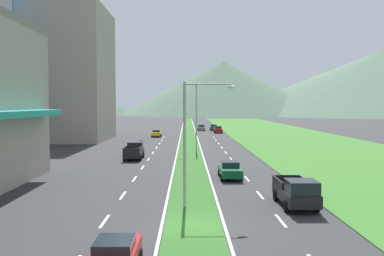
# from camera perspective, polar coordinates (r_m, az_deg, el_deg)

# --- Properties ---
(ground_plane) EXTENTS (600.00, 600.00, 0.00)m
(ground_plane) POSITION_cam_1_polar(r_m,az_deg,el_deg) (24.34, 0.15, -12.93)
(ground_plane) COLOR #2D2D30
(grass_median) EXTENTS (3.20, 240.00, 0.06)m
(grass_median) POSITION_cam_1_polar(r_m,az_deg,el_deg) (83.66, -0.42, -1.46)
(grass_median) COLOR #2D6023
(grass_median) RESTS_ON ground_plane
(grass_verge_right) EXTENTS (24.00, 240.00, 0.06)m
(grass_verge_right) POSITION_cam_1_polar(r_m,az_deg,el_deg) (86.23, 13.40, -1.41)
(grass_verge_right) COLOR #387028
(grass_verge_right) RESTS_ON ground_plane
(lane_dash_left_3) EXTENTS (0.16, 2.80, 0.01)m
(lane_dash_left_3) POSITION_cam_1_polar(r_m,az_deg,el_deg) (25.86, -11.52, -12.01)
(lane_dash_left_3) COLOR silver
(lane_dash_left_3) RESTS_ON ground_plane
(lane_dash_left_4) EXTENTS (0.16, 2.80, 0.01)m
(lane_dash_left_4) POSITION_cam_1_polar(r_m,az_deg,el_deg) (32.62, -9.16, -8.81)
(lane_dash_left_4) COLOR silver
(lane_dash_left_4) RESTS_ON ground_plane
(lane_dash_left_5) EXTENTS (0.16, 2.80, 0.01)m
(lane_dash_left_5) POSITION_cam_1_polar(r_m,az_deg,el_deg) (39.47, -7.64, -6.71)
(lane_dash_left_5) COLOR silver
(lane_dash_left_5) RESTS_ON ground_plane
(lane_dash_left_6) EXTENTS (0.16, 2.80, 0.01)m
(lane_dash_left_6) POSITION_cam_1_polar(r_m,az_deg,el_deg) (46.38, -6.58, -5.23)
(lane_dash_left_6) COLOR silver
(lane_dash_left_6) RESTS_ON ground_plane
(lane_dash_left_7) EXTENTS (0.16, 2.80, 0.01)m
(lane_dash_left_7) POSITION_cam_1_polar(r_m,az_deg,el_deg) (53.32, -5.79, -4.13)
(lane_dash_left_7) COLOR silver
(lane_dash_left_7) RESTS_ON ground_plane
(lane_dash_left_8) EXTENTS (0.16, 2.80, 0.01)m
(lane_dash_left_8) POSITION_cam_1_polar(r_m,az_deg,el_deg) (60.29, -5.19, -3.28)
(lane_dash_left_8) COLOR silver
(lane_dash_left_8) RESTS_ON ground_plane
(lane_dash_left_9) EXTENTS (0.16, 2.80, 0.01)m
(lane_dash_left_9) POSITION_cam_1_polar(r_m,az_deg,el_deg) (67.28, -4.72, -2.61)
(lane_dash_left_9) COLOR silver
(lane_dash_left_9) RESTS_ON ground_plane
(lane_dash_left_10) EXTENTS (0.16, 2.80, 0.01)m
(lane_dash_left_10) POSITION_cam_1_polar(r_m,az_deg,el_deg) (74.27, -4.33, -2.07)
(lane_dash_left_10) COLOR silver
(lane_dash_left_10) RESTS_ON ground_plane
(lane_dash_left_11) EXTENTS (0.16, 2.80, 0.01)m
(lane_dash_left_11) POSITION_cam_1_polar(r_m,az_deg,el_deg) (81.27, -4.02, -1.62)
(lane_dash_left_11) COLOR silver
(lane_dash_left_11) RESTS_ON ground_plane
(lane_dash_left_12) EXTENTS (0.16, 2.80, 0.01)m
(lane_dash_left_12) POSITION_cam_1_polar(r_m,az_deg,el_deg) (88.28, -3.75, -1.24)
(lane_dash_left_12) COLOR silver
(lane_dash_left_12) RESTS_ON ground_plane
(lane_dash_right_3) EXTENTS (0.16, 2.80, 0.01)m
(lane_dash_right_3) POSITION_cam_1_polar(r_m,az_deg,el_deg) (25.99, 11.68, -11.94)
(lane_dash_right_3) COLOR silver
(lane_dash_right_3) RESTS_ON ground_plane
(lane_dash_right_4) EXTENTS (0.16, 2.80, 0.01)m
(lane_dash_right_4) POSITION_cam_1_polar(r_m,az_deg,el_deg) (32.72, 9.02, -8.77)
(lane_dash_right_4) COLOR silver
(lane_dash_right_4) RESTS_ON ground_plane
(lane_dash_right_5) EXTENTS (0.16, 2.80, 0.01)m
(lane_dash_right_5) POSITION_cam_1_polar(r_m,az_deg,el_deg) (39.55, 7.30, -6.68)
(lane_dash_right_5) COLOR silver
(lane_dash_right_5) RESTS_ON ground_plane
(lane_dash_right_6) EXTENTS (0.16, 2.80, 0.01)m
(lane_dash_right_6) POSITION_cam_1_polar(r_m,az_deg,el_deg) (46.45, 6.09, -5.21)
(lane_dash_right_6) COLOR silver
(lane_dash_right_6) RESTS_ON ground_plane
(lane_dash_right_7) EXTENTS (0.16, 2.80, 0.01)m
(lane_dash_right_7) POSITION_cam_1_polar(r_m,az_deg,el_deg) (53.39, 5.20, -4.12)
(lane_dash_right_7) COLOR silver
(lane_dash_right_7) RESTS_ON ground_plane
(lane_dash_right_8) EXTENTS (0.16, 2.80, 0.01)m
(lane_dash_right_8) POSITION_cam_1_polar(r_m,az_deg,el_deg) (60.35, 4.52, -3.27)
(lane_dash_right_8) COLOR silver
(lane_dash_right_8) RESTS_ON ground_plane
(lane_dash_right_9) EXTENTS (0.16, 2.80, 0.01)m
(lane_dash_right_9) POSITION_cam_1_polar(r_m,az_deg,el_deg) (67.32, 3.98, -2.61)
(lane_dash_right_9) COLOR silver
(lane_dash_right_9) RESTS_ON ground_plane
(lane_dash_right_10) EXTENTS (0.16, 2.80, 0.01)m
(lane_dash_right_10) POSITION_cam_1_polar(r_m,az_deg,el_deg) (74.31, 3.54, -2.06)
(lane_dash_right_10) COLOR silver
(lane_dash_right_10) RESTS_ON ground_plane
(lane_dash_right_11) EXTENTS (0.16, 2.80, 0.01)m
(lane_dash_right_11) POSITION_cam_1_polar(r_m,az_deg,el_deg) (81.31, 3.18, -1.61)
(lane_dash_right_11) COLOR silver
(lane_dash_right_11) RESTS_ON ground_plane
(lane_dash_right_12) EXTENTS (0.16, 2.80, 0.01)m
(lane_dash_right_12) POSITION_cam_1_polar(r_m,az_deg,el_deg) (88.32, 2.88, -1.23)
(lane_dash_right_12) COLOR silver
(lane_dash_right_12) RESTS_ON ground_plane
(edge_line_median_left) EXTENTS (0.16, 240.00, 0.01)m
(edge_line_median_left) POSITION_cam_1_polar(r_m,az_deg,el_deg) (83.67, -1.62, -1.48)
(edge_line_median_left) COLOR silver
(edge_line_median_left) RESTS_ON ground_plane
(edge_line_median_right) EXTENTS (0.16, 240.00, 0.01)m
(edge_line_median_right) POSITION_cam_1_polar(r_m,az_deg,el_deg) (83.68, 0.78, -1.47)
(edge_line_median_right) COLOR silver
(edge_line_median_right) RESTS_ON ground_plane
(domed_building) EXTENTS (19.00, 19.00, 36.10)m
(domed_building) POSITION_cam_1_polar(r_m,az_deg,el_deg) (85.97, -17.50, 8.17)
(domed_building) COLOR #9E9384
(domed_building) RESTS_ON ground_plane
(midrise_colored) EXTENTS (15.44, 15.44, 19.89)m
(midrise_colored) POSITION_cam_1_polar(r_m,az_deg,el_deg) (107.77, -17.89, 4.69)
(midrise_colored) COLOR beige
(midrise_colored) RESTS_ON ground_plane
(hill_far_left) EXTENTS (142.11, 142.11, 24.66)m
(hill_far_left) POSITION_cam_1_polar(r_m,az_deg,el_deg) (316.08, -19.09, 3.98)
(hill_far_left) COLOR #3D5647
(hill_far_left) RESTS_ON ground_plane
(hill_far_center) EXTENTS (141.15, 141.15, 36.30)m
(hill_far_center) POSITION_cam_1_polar(r_m,az_deg,el_deg) (293.07, 4.22, 5.36)
(hill_far_center) COLOR #516B56
(hill_far_center) RESTS_ON ground_plane
(hill_far_right) EXTENTS (226.02, 226.02, 44.00)m
(hill_far_right) POSITION_cam_1_polar(r_m,az_deg,el_deg) (326.49, 23.78, 5.56)
(hill_far_right) COLOR #516B56
(hill_far_right) RESTS_ON ground_plane
(street_lamp_near) EXTENTS (3.40, 0.28, 8.20)m
(street_lamp_near) POSITION_cam_1_polar(r_m,az_deg,el_deg) (27.72, -0.11, -0.82)
(street_lamp_near) COLOR #99999E
(street_lamp_near) RESTS_ON ground_plane
(street_lamp_mid) EXTENTS (2.62, 0.31, 9.64)m
(street_lamp_mid) POSITION_cam_1_polar(r_m,az_deg,el_deg) (59.64, 0.32, 1.94)
(street_lamp_mid) COLOR #99999E
(street_lamp_mid) RESTS_ON ground_plane
(street_lamp_far) EXTENTS (2.58, 0.42, 9.40)m
(street_lamp_far) POSITION_cam_1_polar(r_m,az_deg,el_deg) (91.54, -0.79, 2.28)
(street_lamp_far) COLOR #99999E
(street_lamp_far) RESTS_ON ground_plane
(car_0) EXTENTS (1.93, 4.21, 1.51)m
(car_0) POSITION_cam_1_polar(r_m,az_deg,el_deg) (110.83, 1.23, 0.05)
(car_0) COLOR slate
(car_0) RESTS_ON ground_plane
(car_1) EXTENTS (1.99, 4.40, 1.43)m
(car_1) POSITION_cam_1_polar(r_m,az_deg,el_deg) (89.78, -4.73, -0.70)
(car_1) COLOR yellow
(car_1) RESTS_ON ground_plane
(car_2) EXTENTS (1.97, 4.74, 1.54)m
(car_2) POSITION_cam_1_polar(r_m,az_deg,el_deg) (39.58, 5.05, -5.53)
(car_2) COLOR #0C5128
(car_2) RESTS_ON ground_plane
(car_4) EXTENTS (1.85, 4.00, 1.49)m
(car_4) POSITION_cam_1_polar(r_m,az_deg,el_deg) (17.89, -10.17, -16.40)
(car_4) COLOR maroon
(car_4) RESTS_ON ground_plane
(car_5) EXTENTS (1.93, 4.76, 1.54)m
(car_5) POSITION_cam_1_polar(r_m,az_deg,el_deg) (111.75, 2.88, 0.09)
(car_5) COLOR #0C5128
(car_5) RESTS_ON ground_plane
(car_6) EXTENTS (1.93, 4.32, 1.60)m
(car_6) POSITION_cam_1_polar(r_m,az_deg,el_deg) (101.79, 3.49, -0.21)
(car_6) COLOR maroon
(car_6) RESTS_ON ground_plane
(pickup_truck_0) EXTENTS (2.18, 5.40, 2.00)m
(pickup_truck_0) POSITION_cam_1_polar(r_m,az_deg,el_deg) (29.26, 13.69, -8.29)
(pickup_truck_0) COLOR black
(pickup_truck_0) RESTS_ON ground_plane
(pickup_truck_1) EXTENTS (2.18, 5.40, 2.00)m
(pickup_truck_1) POSITION_cam_1_polar(r_m,az_deg,el_deg) (53.67, -7.67, -3.04)
(pickup_truck_1) COLOR black
(pickup_truck_1) RESTS_ON ground_plane
(motorcycle_rider) EXTENTS (0.36, 2.00, 1.80)m
(motorcycle_rider) POSITION_cam_1_polar(r_m,az_deg,el_deg) (60.54, -6.76, -2.56)
(motorcycle_rider) COLOR black
(motorcycle_rider) RESTS_ON ground_plane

